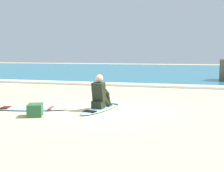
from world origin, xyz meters
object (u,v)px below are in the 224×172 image
at_px(surfboard_spare_near, 30,109).
at_px(beach_bag, 35,110).
at_px(surfer_seated, 100,95).
at_px(surfboard_main, 102,108).

bearing_deg(surfboard_spare_near, beach_bag, -49.31).
distance_m(surfer_seated, surfboard_spare_near, 2.06).
bearing_deg(surfboard_spare_near, surfer_seated, 16.01).
height_order(surfer_seated, surfboard_spare_near, surfer_seated).
relative_size(surfboard_main, surfer_seated, 2.36).
relative_size(surfboard_main, surfboard_spare_near, 0.99).
xyz_separation_m(surfboard_spare_near, beach_bag, (0.60, -0.70, 0.12)).
xyz_separation_m(surfboard_main, surfer_seated, (-0.02, -0.10, 0.40)).
distance_m(surfboard_spare_near, beach_bag, 0.94).
xyz_separation_m(surfboard_main, beach_bag, (-1.36, -1.36, 0.12)).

